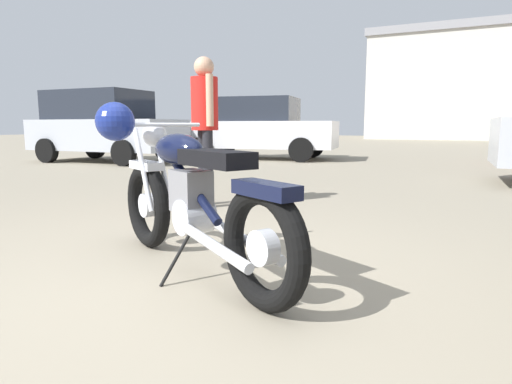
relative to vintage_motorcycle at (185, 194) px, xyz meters
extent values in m
plane|color=gray|center=(0.07, -0.37, -0.49)|extent=(80.00, 80.00, 0.00)
torus|color=black|center=(-0.56, 0.36, -0.17)|extent=(0.61, 0.42, 0.64)
cylinder|color=silver|center=(-0.56, 0.36, -0.17)|extent=(0.20, 0.16, 0.18)
torus|color=black|center=(0.68, -0.37, -0.17)|extent=(0.61, 0.42, 0.64)
cylinder|color=silver|center=(0.68, -0.37, -0.17)|extent=(0.20, 0.16, 0.18)
cube|color=silver|center=(-0.56, 0.36, 0.13)|extent=(0.38, 0.29, 0.06)
cube|color=black|center=(0.70, -0.38, 0.12)|extent=(0.41, 0.31, 0.07)
cylinder|color=silver|center=(-0.49, 0.23, 0.11)|extent=(0.26, 0.18, 0.58)
cylinder|color=silver|center=(-0.41, 0.36, 0.11)|extent=(0.26, 0.18, 0.58)
sphere|color=silver|center=(-0.41, 0.27, 0.35)|extent=(0.17, 0.17, 0.17)
cylinder|color=silver|center=(-0.34, 0.23, 0.42)|extent=(0.34, 0.55, 0.03)
sphere|color=navy|center=(-0.50, -0.03, 0.44)|extent=(0.25, 0.25, 0.25)
cylinder|color=black|center=(0.00, 0.03, 0.09)|extent=(0.68, 0.43, 0.47)
ellipsoid|color=black|center=(-0.10, 0.09, 0.27)|extent=(0.56, 0.45, 0.20)
cube|color=black|center=(0.30, -0.15, 0.24)|extent=(0.57, 0.45, 0.09)
cube|color=slate|center=(0.04, 0.00, 0.02)|extent=(0.32, 0.29, 0.26)
cylinder|color=silver|center=(0.08, -0.02, -0.13)|extent=(0.29, 0.28, 0.22)
cylinder|color=silver|center=(0.35, -0.29, -0.21)|extent=(0.64, 0.41, 0.14)
cylinder|color=silver|center=(0.45, -0.12, -0.21)|extent=(0.64, 0.41, 0.14)
cylinder|color=black|center=(0.08, -0.21, -0.33)|extent=(0.14, 0.21, 0.33)
cylinder|color=black|center=(-0.96, 1.98, -0.06)|extent=(0.12, 0.12, 0.86)
cylinder|color=black|center=(-1.09, 2.10, -0.06)|extent=(0.12, 0.12, 0.86)
cylinder|color=red|center=(-1.03, 2.04, 0.66)|extent=(0.30, 0.30, 0.58)
cylinder|color=tan|center=(-0.89, 1.91, 0.69)|extent=(0.08, 0.08, 0.55)
cylinder|color=tan|center=(-1.17, 2.17, 0.69)|extent=(0.08, 0.08, 0.55)
sphere|color=tan|center=(-1.03, 2.04, 1.06)|extent=(0.22, 0.22, 0.22)
cylinder|color=black|center=(-2.10, 10.01, -0.18)|extent=(0.64, 0.27, 0.62)
cylinder|color=black|center=(-1.90, 8.30, -0.18)|extent=(0.64, 0.27, 0.62)
cylinder|color=black|center=(-4.78, 9.70, -0.18)|extent=(0.64, 0.27, 0.62)
cylinder|color=black|center=(-4.58, 7.99, -0.18)|extent=(0.64, 0.27, 0.62)
cube|color=silver|center=(-3.34, 9.00, 0.18)|extent=(4.37, 2.20, 0.72)
cube|color=#232833|center=(-3.34, 9.00, 0.86)|extent=(2.17, 1.78, 0.64)
cylinder|color=black|center=(-5.26, 7.31, -0.19)|extent=(0.60, 0.19, 0.60)
cylinder|color=black|center=(-5.26, 5.67, -0.19)|extent=(0.60, 0.19, 0.60)
cylinder|color=black|center=(-7.66, 7.31, -0.19)|extent=(0.60, 0.19, 0.60)
cylinder|color=black|center=(-7.66, 5.67, -0.19)|extent=(0.60, 0.19, 0.60)
cube|color=#ADB2BC|center=(-6.46, 6.49, 0.19)|extent=(3.90, 1.64, 0.76)
cube|color=#232833|center=(-6.71, 6.49, 0.93)|extent=(2.40, 1.52, 0.72)
cube|color=beige|center=(5.08, 32.66, 2.91)|extent=(17.89, 9.87, 6.80)
camera|label=1|loc=(1.48, -2.29, 0.42)|focal=30.85mm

